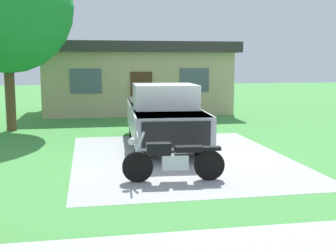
% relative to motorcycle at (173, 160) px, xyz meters
% --- Properties ---
extents(ground_plane, '(80.00, 80.00, 0.00)m').
position_rel_motorcycle_xyz_m(ground_plane, '(0.64, 2.27, -0.47)').
color(ground_plane, '#449140').
extents(driveway_pad, '(5.68, 7.36, 0.01)m').
position_rel_motorcycle_xyz_m(driveway_pad, '(0.64, 2.27, -0.47)').
color(driveway_pad, '#A2A2A2').
rests_on(driveway_pad, ground).
extents(sidewalk_strip, '(36.00, 1.80, 0.01)m').
position_rel_motorcycle_xyz_m(sidewalk_strip, '(0.64, -3.73, -0.47)').
color(sidewalk_strip, '#AAAAA5').
rests_on(sidewalk_strip, ground).
extents(motorcycle, '(2.21, 0.70, 1.09)m').
position_rel_motorcycle_xyz_m(motorcycle, '(0.00, 0.00, 0.00)').
color(motorcycle, black).
rests_on(motorcycle, ground).
extents(pickup_truck, '(2.31, 5.73, 1.90)m').
position_rel_motorcycle_xyz_m(pickup_truck, '(0.50, 4.14, 0.48)').
color(pickup_truck, black).
rests_on(pickup_truck, ground).
extents(shade_tree, '(4.84, 4.84, 6.97)m').
position_rel_motorcycle_xyz_m(shade_tree, '(-4.59, 8.02, 4.07)').
color(shade_tree, brown).
rests_on(shade_tree, ground).
extents(neighbor_house, '(9.60, 5.60, 3.50)m').
position_rel_motorcycle_xyz_m(neighbor_house, '(0.70, 13.73, 1.32)').
color(neighbor_house, tan).
rests_on(neighbor_house, ground).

